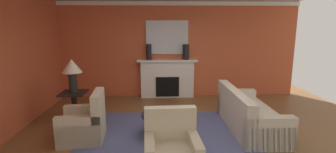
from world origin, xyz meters
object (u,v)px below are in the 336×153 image
object	(u,v)px
side_table	(75,105)
fireplace	(167,79)
coffee_table	(166,119)
vase_mantel_left	(149,52)
sofa	(248,115)
table_lamp	(72,69)
vase_mantel_right	(186,52)
armchair_near_window	(84,125)
mantel_mirror	(167,37)

from	to	relation	value
side_table	fireplace	bearing A→B (deg)	41.84
coffee_table	vase_mantel_left	distance (m)	2.95
sofa	side_table	xyz separation A→B (m)	(-3.81, 0.56, 0.10)
fireplace	coffee_table	size ratio (longest dim) A/B	1.80
vase_mantel_left	table_lamp	bearing A→B (deg)	-130.62
vase_mantel_right	armchair_near_window	bearing A→B (deg)	-128.10
fireplace	table_lamp	distance (m)	3.01
coffee_table	vase_mantel_left	xyz separation A→B (m)	(-0.42, 2.72, 1.06)
coffee_table	table_lamp	size ratio (longest dim) A/B	1.33
side_table	sofa	bearing A→B (deg)	-8.44
side_table	armchair_near_window	bearing A→B (deg)	-63.46
fireplace	table_lamp	size ratio (longest dim) A/B	2.40
coffee_table	side_table	bearing A→B (deg)	158.65
sofa	coffee_table	xyz separation A→B (m)	(-1.74, -0.24, 0.04)
fireplace	coffee_table	xyz separation A→B (m)	(-0.13, -2.77, -0.22)
fireplace	sofa	size ratio (longest dim) A/B	0.86
sofa	vase_mantel_left	size ratio (longest dim) A/B	4.57
fireplace	side_table	size ratio (longest dim) A/B	2.57
mantel_mirror	table_lamp	bearing A→B (deg)	-136.45
table_lamp	side_table	bearing A→B (deg)	-14.04
fireplace	vase_mantel_right	bearing A→B (deg)	-5.13
vase_mantel_left	armchair_near_window	bearing A→B (deg)	-111.89
sofa	side_table	bearing A→B (deg)	171.56
mantel_mirror	table_lamp	size ratio (longest dim) A/B	1.69
mantel_mirror	sofa	xyz separation A→B (m)	(1.62, -2.65, -1.52)
fireplace	vase_mantel_left	xyz separation A→B (m)	(-0.55, -0.05, 0.84)
fireplace	table_lamp	xyz separation A→B (m)	(-2.19, -1.96, 0.67)
fireplace	armchair_near_window	size ratio (longest dim) A/B	1.89
sofa	coffee_table	size ratio (longest dim) A/B	2.10
mantel_mirror	vase_mantel_right	bearing A→B (deg)	-17.18
armchair_near_window	side_table	distance (m)	1.08
table_lamp	coffee_table	bearing A→B (deg)	-21.35
mantel_mirror	sofa	distance (m)	3.45
mantel_mirror	armchair_near_window	distance (m)	3.81
armchair_near_window	vase_mantel_left	distance (m)	3.29
table_lamp	vase_mantel_right	distance (m)	3.34
mantel_mirror	fireplace	bearing A→B (deg)	-90.00
vase_mantel_right	table_lamp	bearing A→B (deg)	-145.10
armchair_near_window	coffee_table	world-z (taller)	armchair_near_window
armchair_near_window	side_table	size ratio (longest dim) A/B	1.36
fireplace	vase_mantel_right	xyz separation A→B (m)	(0.55, -0.05, 0.84)
fireplace	vase_mantel_right	world-z (taller)	vase_mantel_right
armchair_near_window	vase_mantel_right	world-z (taller)	vase_mantel_right
side_table	vase_mantel_left	world-z (taller)	vase_mantel_left
sofa	coffee_table	distance (m)	1.76
fireplace	vase_mantel_left	size ratio (longest dim) A/B	3.92
fireplace	table_lamp	bearing A→B (deg)	-138.16
coffee_table	vase_mantel_left	world-z (taller)	vase_mantel_left
fireplace	mantel_mirror	bearing A→B (deg)	90.00
sofa	mantel_mirror	bearing A→B (deg)	121.48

